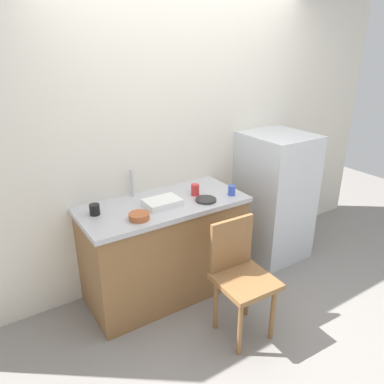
# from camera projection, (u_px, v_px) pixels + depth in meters

# --- Properties ---
(ground_plane) EXTENTS (8.00, 8.00, 0.00)m
(ground_plane) POSITION_uv_depth(u_px,v_px,m) (247.00, 316.00, 3.00)
(ground_plane) COLOR gray
(back_wall) EXTENTS (4.80, 0.10, 2.49)m
(back_wall) POSITION_uv_depth(u_px,v_px,m) (182.00, 141.00, 3.31)
(back_wall) COLOR silver
(back_wall) RESTS_ON ground_plane
(cabinet_base) EXTENTS (1.32, 0.60, 0.83)m
(cabinet_base) POSITION_uv_depth(u_px,v_px,m) (164.00, 251.00, 3.15)
(cabinet_base) COLOR olive
(cabinet_base) RESTS_ON ground_plane
(countertop) EXTENTS (1.36, 0.64, 0.04)m
(countertop) POSITION_uv_depth(u_px,v_px,m) (163.00, 204.00, 2.99)
(countertop) COLOR #B7B7BC
(countertop) RESTS_ON cabinet_base
(faucet) EXTENTS (0.02, 0.02, 0.23)m
(faucet) POSITION_uv_depth(u_px,v_px,m) (132.00, 183.00, 3.05)
(faucet) COLOR #B7B7BC
(faucet) RESTS_ON countertop
(refrigerator) EXTENTS (0.58, 0.63, 1.27)m
(refrigerator) POSITION_uv_depth(u_px,v_px,m) (274.00, 196.00, 3.69)
(refrigerator) COLOR silver
(refrigerator) RESTS_ON ground_plane
(chair) EXTENTS (0.41, 0.41, 0.89)m
(chair) POSITION_uv_depth(u_px,v_px,m) (240.00, 274.00, 2.69)
(chair) COLOR olive
(chair) RESTS_ON ground_plane
(dish_tray) EXTENTS (0.28, 0.20, 0.05)m
(dish_tray) POSITION_uv_depth(u_px,v_px,m) (162.00, 202.00, 2.91)
(dish_tray) COLOR white
(dish_tray) RESTS_ON countertop
(terracotta_bowl) EXTENTS (0.15, 0.15, 0.05)m
(terracotta_bowl) POSITION_uv_depth(u_px,v_px,m) (139.00, 216.00, 2.68)
(terracotta_bowl) COLOR #B25B33
(terracotta_bowl) RESTS_ON countertop
(hotplate) EXTENTS (0.17, 0.17, 0.02)m
(hotplate) POSITION_uv_depth(u_px,v_px,m) (206.00, 200.00, 3.00)
(hotplate) COLOR #2D2D2D
(hotplate) RESTS_ON countertop
(cup_red) EXTENTS (0.07, 0.07, 0.09)m
(cup_red) POSITION_uv_depth(u_px,v_px,m) (195.00, 190.00, 3.10)
(cup_red) COLOR red
(cup_red) RESTS_ON countertop
(cup_black) EXTENTS (0.08, 0.08, 0.08)m
(cup_black) POSITION_uv_depth(u_px,v_px,m) (95.00, 210.00, 2.75)
(cup_black) COLOR black
(cup_black) RESTS_ON countertop
(cup_blue) EXTENTS (0.06, 0.06, 0.09)m
(cup_blue) POSITION_uv_depth(u_px,v_px,m) (232.00, 190.00, 3.10)
(cup_blue) COLOR blue
(cup_blue) RESTS_ON countertop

